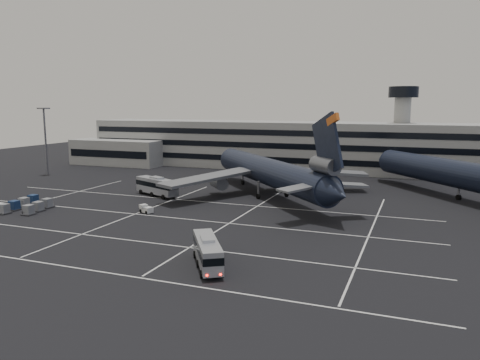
% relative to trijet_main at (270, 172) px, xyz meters
% --- Properties ---
extents(ground, '(260.00, 260.00, 0.00)m').
position_rel_trijet_main_xyz_m(ground, '(-11.30, -27.81, -5.25)').
color(ground, black).
rests_on(ground, ground).
extents(lane_markings, '(90.00, 55.62, 0.01)m').
position_rel_trijet_main_xyz_m(lane_markings, '(-10.35, -27.08, -5.24)').
color(lane_markings, silver).
rests_on(lane_markings, ground).
extents(terminal, '(125.00, 26.00, 24.00)m').
position_rel_trijet_main_xyz_m(terminal, '(-14.25, 43.34, 1.68)').
color(terminal, gray).
rests_on(terminal, ground).
extents(hills, '(352.00, 180.00, 44.00)m').
position_rel_trijet_main_xyz_m(hills, '(6.69, 142.19, -17.32)').
color(hills, '#38332B').
rests_on(hills, ground).
extents(lightpole_left, '(2.40, 2.40, 18.28)m').
position_rel_trijet_main_xyz_m(lightpole_left, '(-66.30, 7.19, 6.57)').
color(lightpole_left, slate).
rests_on(lightpole_left, ground).
extents(trijet_main, '(42.84, 46.43, 18.08)m').
position_rel_trijet_main_xyz_m(trijet_main, '(0.00, 0.00, 0.00)').
color(trijet_main, black).
rests_on(trijet_main, ground).
extents(trijet_far, '(40.97, 48.26, 18.08)m').
position_rel_trijet_main_xyz_m(trijet_far, '(37.37, 9.64, 0.18)').
color(trijet_far, black).
rests_on(trijet_far, ground).
extents(bus_near, '(7.55, 9.93, 3.62)m').
position_rel_trijet_main_xyz_m(bus_near, '(6.18, -43.68, -3.27)').
color(bus_near, '#9B9FA3').
rests_on(bus_near, ground).
extents(bus_far, '(11.70, 7.10, 4.10)m').
position_rel_trijet_main_xyz_m(bus_far, '(-22.41, -8.02, -3.01)').
color(bus_far, '#9B9FA3').
rests_on(bus_far, ground).
extents(tug_b, '(2.78, 2.30, 1.55)m').
position_rel_trijet_main_xyz_m(tug_b, '(-15.83, -22.32, -4.56)').
color(tug_b, silver).
rests_on(tug_b, ground).
extents(uld_cluster, '(8.58, 10.84, 1.77)m').
position_rel_trijet_main_xyz_m(uld_cluster, '(-37.78, -28.00, -4.39)').
color(uld_cluster, '#2D2D30').
rests_on(uld_cluster, ground).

